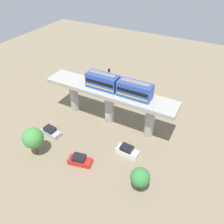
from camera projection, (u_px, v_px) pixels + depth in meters
name	position (u px, v px, depth m)	size (l,w,h in m)	color
ground_plane	(109.00, 121.00, 49.71)	(120.00, 120.00, 0.00)	#84755B
viaduct	(109.00, 98.00, 46.06)	(5.20, 28.00, 8.04)	#A8A59E
train	(118.00, 85.00, 43.14)	(2.64, 13.55, 3.24)	#2D4CA5
parked_car_white	(127.00, 151.00, 41.58)	(2.03, 4.29, 1.76)	white
parked_car_silver	(51.00, 132.00, 45.75)	(2.23, 4.37, 1.76)	#B2B5BA
parked_car_red	(80.00, 160.00, 39.79)	(2.71, 4.50, 1.76)	red
tree_near_viaduct	(140.00, 177.00, 34.30)	(3.09, 3.09, 4.49)	brown
tree_mid_lot	(33.00, 138.00, 39.87)	(3.76, 3.76, 5.72)	brown
tree_far_corner	(117.00, 92.00, 53.21)	(2.51, 2.51, 4.53)	brown
signal_post	(109.00, 89.00, 49.25)	(0.44, 0.28, 10.64)	#4C4C51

